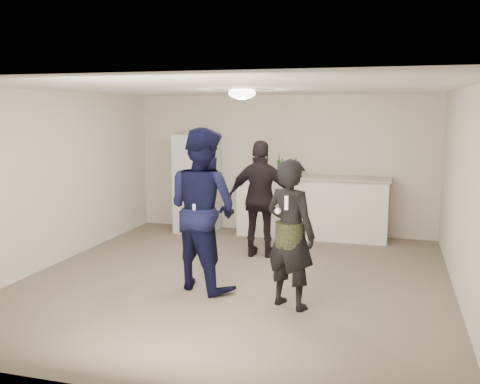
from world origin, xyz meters
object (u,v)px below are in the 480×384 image
(counter, at_px, (312,208))
(fridge, at_px, (197,183))
(man, at_px, (203,209))
(spectator, at_px, (261,199))
(woman, at_px, (290,234))
(shaker, at_px, (266,170))

(counter, bearing_deg, fridge, -178.11)
(man, relative_size, spectator, 1.13)
(fridge, bearing_deg, woman, -54.69)
(fridge, distance_m, spectator, 2.08)
(fridge, relative_size, spectator, 1.01)
(counter, xyz_separation_m, woman, (0.27, -3.44, 0.33))
(fridge, xyz_separation_m, man, (1.21, -3.01, 0.11))
(shaker, relative_size, spectator, 0.10)
(spectator, bearing_deg, woman, 109.03)
(man, relative_size, woman, 1.19)
(shaker, xyz_separation_m, woman, (1.12, -3.49, -0.32))
(man, distance_m, woman, 1.24)
(fridge, xyz_separation_m, woman, (2.39, -3.37, -0.05))
(fridge, bearing_deg, counter, 1.89)
(fridge, bearing_deg, spectator, -41.32)
(fridge, relative_size, shaker, 10.59)
(shaker, bearing_deg, spectator, -79.07)
(counter, distance_m, spectator, 1.59)
(man, xyz_separation_m, woman, (1.18, -0.36, -0.16))
(counter, xyz_separation_m, shaker, (-0.85, 0.05, 0.65))
(man, bearing_deg, woman, -172.37)
(counter, distance_m, woman, 3.47)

